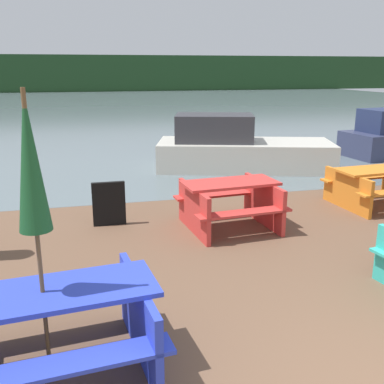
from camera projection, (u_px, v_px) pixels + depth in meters
water at (112, 105)px, 32.64m from camera, size 60.00×50.00×0.00m
far_treeline at (99, 73)px, 50.82m from camera, size 80.00×1.60×4.00m
picnic_table_blue at (46, 325)px, 3.82m from camera, size 2.03×1.57×0.79m
picnic_table_red at (230, 201)px, 7.41m from camera, size 1.66×1.51×0.79m
picnic_table_orange at (379, 183)px, 8.64m from camera, size 1.81×1.50×0.73m
umbrella_darkgreen at (30, 165)px, 3.45m from camera, size 0.26×0.26×2.45m
boat at (238, 149)px, 11.82m from camera, size 4.82×2.94×1.42m
signboard at (109, 204)px, 7.56m from camera, size 0.55×0.08×0.75m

